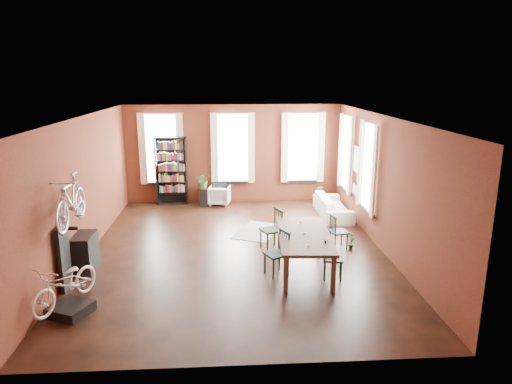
{
  "coord_description": "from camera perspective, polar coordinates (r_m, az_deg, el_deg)",
  "views": [
    {
      "loc": [
        -0.18,
        -10.31,
        4.11
      ],
      "look_at": [
        0.51,
        0.6,
        1.3
      ],
      "focal_mm": 32.0,
      "sensor_mm": 36.0,
      "label": 1
    }
  ],
  "objects": [
    {
      "name": "dining_chair_a",
      "position": [
        9.64,
        2.59,
        -7.71
      ],
      "size": [
        0.59,
        0.59,
        0.96
      ],
      "primitive_type": "cube",
      "rotation": [
        0.0,
        0.0,
        -1.14
      ],
      "color": "#1A3839",
      "rests_on": "ground"
    },
    {
      "name": "dining_chair_b",
      "position": [
        11.01,
        1.9,
        -4.75
      ],
      "size": [
        0.59,
        0.59,
        0.99
      ],
      "primitive_type": "cube",
      "rotation": [
        0.0,
        0.0,
        -1.2
      ],
      "color": "black",
      "rests_on": "ground"
    },
    {
      "name": "dining_chair_c",
      "position": [
        9.64,
        9.61,
        -8.17
      ],
      "size": [
        0.48,
        0.48,
        0.88
      ],
      "primitive_type": "cube",
      "rotation": [
        0.0,
        0.0,
        1.37
      ],
      "color": "black",
      "rests_on": "ground"
    },
    {
      "name": "striped_rug",
      "position": [
        12.39,
        0.16,
        -4.92
      ],
      "size": [
        1.49,
        1.81,
        0.01
      ],
      "primitive_type": "cube",
      "rotation": [
        0.0,
        0.0,
        -0.39
      ],
      "color": "black",
      "rests_on": "ground"
    },
    {
      "name": "plant_small",
      "position": [
        11.41,
        11.73,
        -6.6
      ],
      "size": [
        0.41,
        0.47,
        0.15
      ],
      "primitive_type": "imported",
      "rotation": [
        0.0,
        0.0,
        0.56
      ],
      "color": "#345B24",
      "rests_on": "ground"
    },
    {
      "name": "plant_by_sofa",
      "position": [
        15.13,
        7.67,
        -0.93
      ],
      "size": [
        0.37,
        0.64,
        0.28
      ],
      "primitive_type": "imported",
      "rotation": [
        0.0,
        0.0,
        0.04
      ],
      "color": "#316227",
      "rests_on": "ground"
    },
    {
      "name": "plant_stand",
      "position": [
        14.81,
        -6.5,
        -0.65
      ],
      "size": [
        0.29,
        0.29,
        0.56
      ],
      "primitive_type": "cube",
      "rotation": [
        0.0,
        0.0,
        0.04
      ],
      "color": "black",
      "rests_on": "ground"
    },
    {
      "name": "cream_sofa",
      "position": [
        13.79,
        9.63,
        -1.36
      ],
      "size": [
        0.61,
        2.08,
        0.81
      ],
      "primitive_type": "imported",
      "rotation": [
        0.0,
        0.0,
        1.57
      ],
      "color": "beige",
      "rests_on": "ground"
    },
    {
      "name": "bike_trainer",
      "position": [
        8.95,
        -22.15,
        -13.42
      ],
      "size": [
        0.82,
        0.82,
        0.18
      ],
      "primitive_type": "cube",
      "rotation": [
        0.0,
        0.0,
        -0.41
      ],
      "color": "black",
      "rests_on": "ground"
    },
    {
      "name": "bookshelf",
      "position": [
        15.03,
        -10.53,
        2.62
      ],
      "size": [
        1.0,
        0.32,
        2.2
      ],
      "primitive_type": "cube",
      "color": "black",
      "rests_on": "ground"
    },
    {
      "name": "console_table",
      "position": [
        10.58,
        -20.57,
        -7.07
      ],
      "size": [
        0.4,
        0.8,
        0.8
      ],
      "primitive_type": "cube",
      "color": "black",
      "rests_on": "ground"
    },
    {
      "name": "plant_on_stand",
      "position": [
        14.71,
        -6.62,
        1.24
      ],
      "size": [
        0.52,
        0.57,
        0.43
      ],
      "primitive_type": "imported",
      "rotation": [
        0.0,
        0.0,
        0.04
      ],
      "color": "#2E5D25",
      "rests_on": "plant_stand"
    },
    {
      "name": "dining_table",
      "position": [
        9.97,
        5.98,
        -7.44
      ],
      "size": [
        1.24,
        2.47,
        0.82
      ],
      "primitive_type": "cube",
      "rotation": [
        0.0,
        0.0,
        -0.06
      ],
      "color": "brown",
      "rests_on": "ground"
    },
    {
      "name": "white_armchair",
      "position": [
        14.9,
        -4.59,
        -0.3
      ],
      "size": [
        0.75,
        0.71,
        0.67
      ],
      "primitive_type": "imported",
      "rotation": [
        0.0,
        0.0,
        2.97
      ],
      "color": "silver",
      "rests_on": "ground"
    },
    {
      "name": "dining_chair_d",
      "position": [
        11.29,
        10.31,
        -4.89
      ],
      "size": [
        0.45,
        0.45,
        0.84
      ],
      "primitive_type": "cube",
      "rotation": [
        0.0,
        0.0,
        1.76
      ],
      "color": "#183335",
      "rests_on": "ground"
    },
    {
      "name": "bicycle_floor",
      "position": [
        8.61,
        -22.97,
        -8.32
      ],
      "size": [
        0.81,
        0.95,
        1.53
      ],
      "primitive_type": "imported",
      "rotation": [
        0.0,
        0.0,
        -0.42
      ],
      "color": "silver",
      "rests_on": "bike_trainer"
    },
    {
      "name": "bike_wall_rack",
      "position": [
        9.73,
        -22.88,
        -7.59
      ],
      "size": [
        0.16,
        0.6,
        1.3
      ],
      "primitive_type": "cube",
      "color": "black",
      "rests_on": "ground"
    },
    {
      "name": "room",
      "position": [
        11.11,
        -1.36,
        4.19
      ],
      "size": [
        9.0,
        9.04,
        3.22
      ],
      "color": "black",
      "rests_on": "ground"
    },
    {
      "name": "bicycle_hung",
      "position": [
        9.23,
        -22.31,
        0.95
      ],
      "size": [
        0.47,
        1.0,
        1.66
      ],
      "primitive_type": "imported",
      "color": "#A5A8AD",
      "rests_on": "bike_wall_rack"
    }
  ]
}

